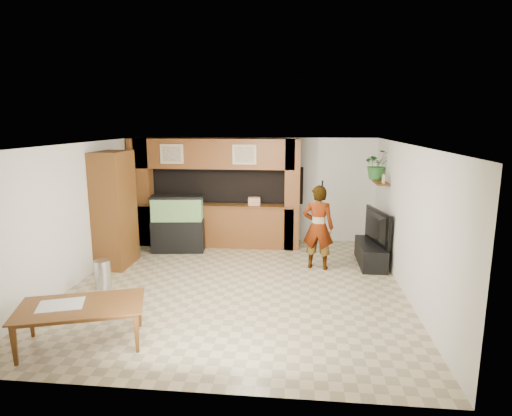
# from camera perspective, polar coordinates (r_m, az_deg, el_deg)

# --- Properties ---
(floor) EXTENTS (6.50, 6.50, 0.00)m
(floor) POSITION_cam_1_polar(r_m,az_deg,el_deg) (8.10, -2.50, -10.19)
(floor) COLOR tan
(floor) RESTS_ON ground
(ceiling) EXTENTS (6.50, 6.50, 0.00)m
(ceiling) POSITION_cam_1_polar(r_m,az_deg,el_deg) (7.54, -2.67, 8.50)
(ceiling) COLOR white
(ceiling) RESTS_ON wall_back
(wall_back) EXTENTS (6.00, 0.00, 6.00)m
(wall_back) POSITION_cam_1_polar(r_m,az_deg,el_deg) (10.89, -0.07, 2.53)
(wall_back) COLOR beige
(wall_back) RESTS_ON floor
(wall_left) EXTENTS (0.00, 6.50, 6.50)m
(wall_left) POSITION_cam_1_polar(r_m,az_deg,el_deg) (8.68, -22.57, -0.65)
(wall_left) COLOR beige
(wall_left) RESTS_ON floor
(wall_right) EXTENTS (0.00, 6.50, 6.50)m
(wall_right) POSITION_cam_1_polar(r_m,az_deg,el_deg) (7.87, 19.59, -1.61)
(wall_right) COLOR beige
(wall_right) RESTS_ON floor
(partition) EXTENTS (4.20, 0.99, 2.60)m
(partition) POSITION_cam_1_polar(r_m,az_deg,el_deg) (10.43, -5.61, 2.15)
(partition) COLOR brown
(partition) RESTS_ON floor
(wall_clock) EXTENTS (0.05, 0.25, 0.25)m
(wall_clock) POSITION_cam_1_polar(r_m,az_deg,el_deg) (9.45, -19.81, 4.16)
(wall_clock) COLOR black
(wall_clock) RESTS_ON wall_left
(wall_shelf) EXTENTS (0.25, 0.90, 0.04)m
(wall_shelf) POSITION_cam_1_polar(r_m,az_deg,el_deg) (9.64, 16.21, 3.32)
(wall_shelf) COLOR #5E3316
(wall_shelf) RESTS_ON wall_right
(pantry_cabinet) EXTENTS (0.60, 0.98, 2.40)m
(pantry_cabinet) POSITION_cam_1_polar(r_m,az_deg,el_deg) (9.34, -18.35, -0.17)
(pantry_cabinet) COLOR #5E3316
(pantry_cabinet) RESTS_ON floor
(trash_can) EXTENTS (0.28, 0.28, 0.52)m
(trash_can) POSITION_cam_1_polar(r_m,az_deg,el_deg) (8.35, -19.75, -8.31)
(trash_can) COLOR #B2B2B7
(trash_can) RESTS_ON floor
(aquarium) EXTENTS (1.20, 0.45, 1.32)m
(aquarium) POSITION_cam_1_polar(r_m,az_deg,el_deg) (10.08, -10.38, -2.16)
(aquarium) COLOR black
(aquarium) RESTS_ON floor
(tv_stand) EXTENTS (0.50, 1.37, 0.46)m
(tv_stand) POSITION_cam_1_polar(r_m,az_deg,el_deg) (9.47, 15.01, -5.88)
(tv_stand) COLOR black
(tv_stand) RESTS_ON floor
(television) EXTENTS (0.43, 1.26, 0.72)m
(television) POSITION_cam_1_polar(r_m,az_deg,el_deg) (9.32, 15.20, -2.43)
(television) COLOR black
(television) RESTS_ON tv_stand
(photo_frame) EXTENTS (0.04, 0.15, 0.19)m
(photo_frame) POSITION_cam_1_polar(r_m,az_deg,el_deg) (9.30, 16.61, 3.73)
(photo_frame) COLOR tan
(photo_frame) RESTS_ON wall_shelf
(potted_plant) EXTENTS (0.72, 0.67, 0.67)m
(potted_plant) POSITION_cam_1_polar(r_m,az_deg,el_deg) (9.90, 15.85, 5.60)
(potted_plant) COLOR #2A6829
(potted_plant) RESTS_ON wall_shelf
(person) EXTENTS (0.70, 0.53, 1.74)m
(person) POSITION_cam_1_polar(r_m,az_deg,el_deg) (8.82, 8.28, -2.56)
(person) COLOR #947251
(person) RESTS_ON floor
(microphone) EXTENTS (0.03, 0.10, 0.15)m
(microphone) POSITION_cam_1_polar(r_m,az_deg,el_deg) (8.49, 8.84, 3.16)
(microphone) COLOR black
(microphone) RESTS_ON person
(dining_table) EXTENTS (1.83, 1.37, 0.57)m
(dining_table) POSITION_cam_1_polar(r_m,az_deg,el_deg) (6.42, -22.21, -14.34)
(dining_table) COLOR #5E3316
(dining_table) RESTS_ON floor
(newspaper_a) EXTENTS (0.69, 0.60, 0.01)m
(newspaper_a) POSITION_cam_1_polar(r_m,az_deg,el_deg) (6.43, -24.58, -11.66)
(newspaper_a) COLOR silver
(newspaper_a) RESTS_ON dining_table
(counter_box) EXTENTS (0.30, 0.22, 0.19)m
(counter_box) POSITION_cam_1_polar(r_m,az_deg,el_deg) (10.13, -0.25, 0.90)
(counter_box) COLOR tan
(counter_box) RESTS_ON partition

